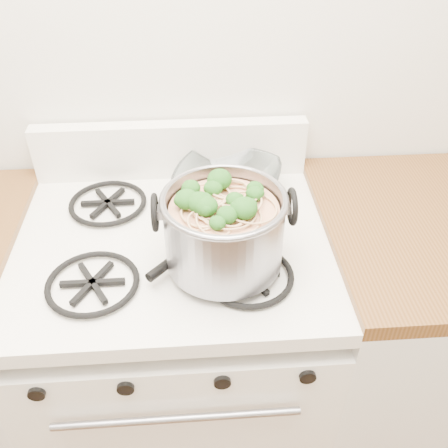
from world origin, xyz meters
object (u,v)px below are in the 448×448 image
(glass_bowl, at_px, (227,187))
(gas_range, at_px, (182,359))
(stock_pot, at_px, (224,230))
(spatula, at_px, (224,221))

(glass_bowl, bearing_deg, gas_range, -131.15)
(stock_pot, xyz_separation_m, spatula, (0.01, 0.13, -0.08))
(spatula, distance_m, glass_bowl, 0.15)
(gas_range, xyz_separation_m, stock_pot, (0.12, -0.11, 0.57))
(stock_pot, distance_m, glass_bowl, 0.29)
(spatula, bearing_deg, glass_bowl, 124.87)
(gas_range, height_order, stock_pot, stock_pot)
(glass_bowl, bearing_deg, stock_pot, -96.05)
(gas_range, bearing_deg, spatula, 10.07)
(gas_range, relative_size, spatula, 2.98)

